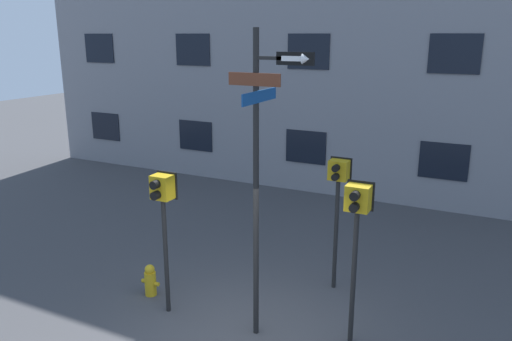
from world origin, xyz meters
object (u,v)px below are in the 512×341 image
(pedestrian_signal_across, at_px, (338,187))
(pedestrian_signal_left, at_px, (163,204))
(pedestrian_signal_right, at_px, (357,218))
(fire_hydrant, at_px, (150,280))
(street_sign_pole, at_px, (260,166))

(pedestrian_signal_across, bearing_deg, pedestrian_signal_left, -138.05)
(pedestrian_signal_right, distance_m, fire_hydrant, 4.21)
(fire_hydrant, bearing_deg, pedestrian_signal_left, -27.08)
(street_sign_pole, bearing_deg, pedestrian_signal_right, 17.73)
(pedestrian_signal_left, height_order, pedestrian_signal_across, pedestrian_signal_across)
(street_sign_pole, relative_size, pedestrian_signal_across, 1.88)
(fire_hydrant, bearing_deg, street_sign_pole, -5.57)
(pedestrian_signal_right, relative_size, fire_hydrant, 4.31)
(street_sign_pole, bearing_deg, pedestrian_signal_across, 73.38)
(pedestrian_signal_right, xyz_separation_m, pedestrian_signal_across, (-0.79, 1.60, -0.07))
(pedestrian_signal_right, relative_size, pedestrian_signal_across, 1.03)
(pedestrian_signal_across, distance_m, fire_hydrant, 3.92)
(pedestrian_signal_left, bearing_deg, fire_hydrant, 152.92)
(street_sign_pole, xyz_separation_m, pedestrian_signal_across, (0.61, 2.04, -0.82))
(pedestrian_signal_right, height_order, fire_hydrant, pedestrian_signal_right)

